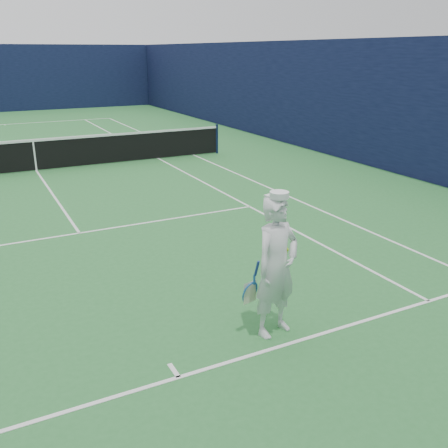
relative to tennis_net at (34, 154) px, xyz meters
name	(u,v)px	position (x,y,z in m)	size (l,w,h in m)	color
ground	(37,171)	(0.00, 0.00, -0.55)	(80.00, 80.00, 0.00)	#2B7134
court_markings	(37,171)	(0.00, 0.00, -0.55)	(11.03, 23.83, 0.01)	white
windscreen_fence	(29,107)	(0.00, 0.00, 1.45)	(20.12, 36.12, 4.00)	black
tennis_net	(34,154)	(0.00, 0.00, 0.00)	(12.88, 0.09, 1.07)	#141E4C
tennis_player	(276,267)	(1.55, -11.53, 0.41)	(0.87, 0.61, 1.97)	white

